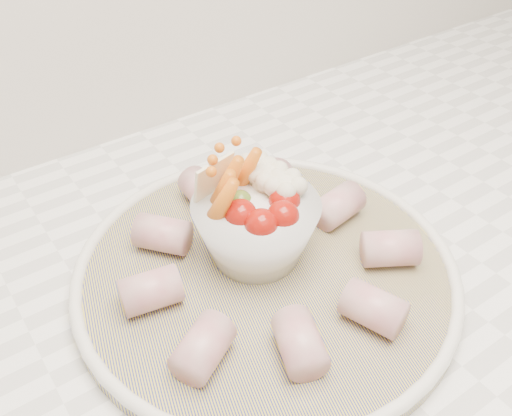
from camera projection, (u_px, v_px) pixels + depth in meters
serving_platter at (266, 271)px, 0.54m from camera, size 0.44×0.44×0.02m
veggie_bowl at (256, 220)px, 0.53m from camera, size 0.12×0.12×0.11m
cured_meat_rolls at (266, 254)px, 0.53m from camera, size 0.27×0.28×0.03m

